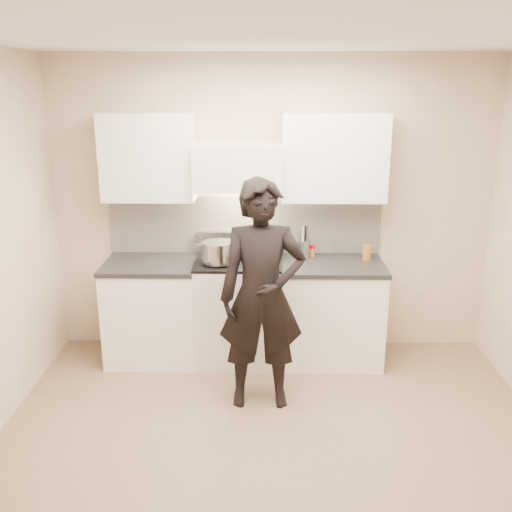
# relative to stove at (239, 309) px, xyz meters

# --- Properties ---
(ground_plane) EXTENTS (4.00, 4.00, 0.00)m
(ground_plane) POSITION_rel_stove_xyz_m (0.30, -1.42, -0.47)
(ground_plane) COLOR #816950
(room_shell) EXTENTS (4.04, 3.54, 2.70)m
(room_shell) POSITION_rel_stove_xyz_m (0.24, -1.05, 1.12)
(room_shell) COLOR beige
(room_shell) RESTS_ON ground
(stove) EXTENTS (0.76, 0.65, 0.96)m
(stove) POSITION_rel_stove_xyz_m (0.00, 0.00, 0.00)
(stove) COLOR silver
(stove) RESTS_ON ground
(counter_right) EXTENTS (0.92, 0.67, 0.92)m
(counter_right) POSITION_rel_stove_xyz_m (0.83, 0.00, -0.01)
(counter_right) COLOR white
(counter_right) RESTS_ON ground
(counter_left) EXTENTS (0.82, 0.67, 0.92)m
(counter_left) POSITION_rel_stove_xyz_m (-0.78, 0.00, -0.01)
(counter_left) COLOR white
(counter_left) RESTS_ON ground
(wok) EXTENTS (0.41, 0.50, 0.33)m
(wok) POSITION_rel_stove_xyz_m (0.15, 0.14, 0.59)
(wok) COLOR #B0B0B0
(wok) RESTS_ON stove
(stock_pot) EXTENTS (0.39, 0.28, 0.18)m
(stock_pot) POSITION_rel_stove_xyz_m (-0.17, -0.11, 0.57)
(stock_pot) COLOR #B0B0B0
(stock_pot) RESTS_ON stove
(utensil_crock) EXTENTS (0.11, 0.11, 0.30)m
(utensil_crock) POSITION_rel_stove_xyz_m (0.59, 0.17, 0.54)
(utensil_crock) COLOR #9799AB
(utensil_crock) RESTS_ON counter_right
(spice_jar) EXTENTS (0.05, 0.05, 0.10)m
(spice_jar) POSITION_rel_stove_xyz_m (0.67, 0.19, 0.50)
(spice_jar) COLOR orange
(spice_jar) RESTS_ON counter_right
(oil_glass) EXTENTS (0.08, 0.08, 0.13)m
(oil_glass) POSITION_rel_stove_xyz_m (1.15, 0.11, 0.51)
(oil_glass) COLOR #A2611F
(oil_glass) RESTS_ON counter_right
(person) EXTENTS (0.68, 0.46, 1.79)m
(person) POSITION_rel_stove_xyz_m (0.22, -0.76, 0.42)
(person) COLOR black
(person) RESTS_ON ground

